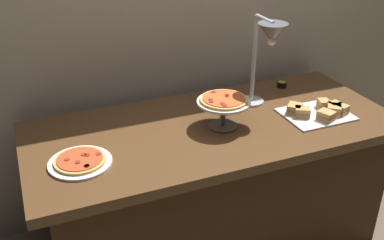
{
  "coord_description": "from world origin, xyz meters",
  "views": [
    {
      "loc": [
        -0.88,
        -1.85,
        1.85
      ],
      "look_at": [
        -0.12,
        0.0,
        0.81
      ],
      "focal_mm": 42.3,
      "sensor_mm": 36.0,
      "label": 1
    }
  ],
  "objects_px": {
    "heat_lamp": "(268,42)",
    "sandwich_platter": "(319,112)",
    "pizza_plate_front": "(80,162)",
    "sauce_cup_near": "(282,84)",
    "pizza_plate_center": "(224,103)"
  },
  "relations": [
    {
      "from": "heat_lamp",
      "to": "pizza_plate_front",
      "type": "distance_m",
      "value": 1.08
    },
    {
      "from": "pizza_plate_front",
      "to": "sandwich_platter",
      "type": "xyz_separation_m",
      "value": [
        1.26,
        -0.01,
        0.01
      ]
    },
    {
      "from": "sauce_cup_near",
      "to": "sandwich_platter",
      "type": "bearing_deg",
      "value": -93.83
    },
    {
      "from": "heat_lamp",
      "to": "sandwich_platter",
      "type": "distance_m",
      "value": 0.47
    },
    {
      "from": "pizza_plate_front",
      "to": "sauce_cup_near",
      "type": "relative_size",
      "value": 4.87
    },
    {
      "from": "sandwich_platter",
      "to": "sauce_cup_near",
      "type": "relative_size",
      "value": 6.05
    },
    {
      "from": "sandwich_platter",
      "to": "sauce_cup_near",
      "type": "bearing_deg",
      "value": 86.17
    },
    {
      "from": "heat_lamp",
      "to": "pizza_plate_center",
      "type": "distance_m",
      "value": 0.39
    },
    {
      "from": "heat_lamp",
      "to": "sandwich_platter",
      "type": "xyz_separation_m",
      "value": [
        0.25,
        -0.15,
        -0.37
      ]
    },
    {
      "from": "pizza_plate_center",
      "to": "pizza_plate_front",
      "type": "bearing_deg",
      "value": -173.99
    },
    {
      "from": "pizza_plate_front",
      "to": "sauce_cup_near",
      "type": "height_order",
      "value": "sauce_cup_near"
    },
    {
      "from": "heat_lamp",
      "to": "pizza_plate_center",
      "type": "height_order",
      "value": "heat_lamp"
    },
    {
      "from": "heat_lamp",
      "to": "sandwich_platter",
      "type": "height_order",
      "value": "heat_lamp"
    },
    {
      "from": "pizza_plate_center",
      "to": "sauce_cup_near",
      "type": "height_order",
      "value": "pizza_plate_center"
    },
    {
      "from": "sandwich_platter",
      "to": "sauce_cup_near",
      "type": "distance_m",
      "value": 0.41
    }
  ]
}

